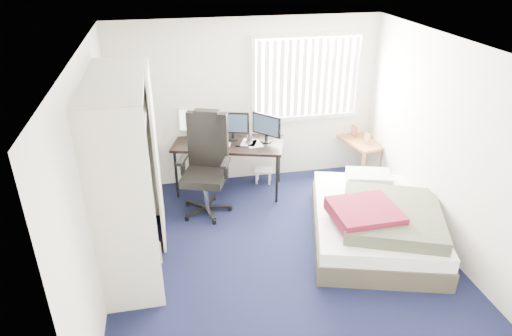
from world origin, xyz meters
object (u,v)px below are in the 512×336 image
object	(u,v)px
desk	(229,140)
office_chair	(206,174)
nightstand	(358,143)
bed	(376,221)

from	to	relation	value
desk	office_chair	world-z (taller)	office_chair
office_chair	nightstand	world-z (taller)	office_chair
office_chair	bed	xyz separation A→B (m)	(2.00, -1.19, -0.27)
desk	nightstand	world-z (taller)	desk
desk	office_chair	size ratio (longest dim) A/B	1.22
office_chair	bed	world-z (taller)	office_chair
desk	bed	size ratio (longest dim) A/B	0.74
bed	office_chair	bearing A→B (deg)	149.29
desk	bed	bearing A→B (deg)	-46.79
office_chair	nightstand	bearing A→B (deg)	13.77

